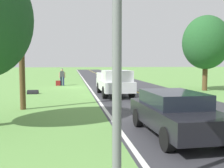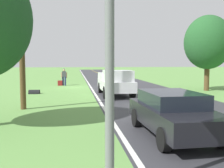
# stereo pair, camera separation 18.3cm
# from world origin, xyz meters

# --- Properties ---
(ground_plane) EXTENTS (200.00, 200.00, 0.00)m
(ground_plane) POSITION_xyz_m (0.00, 0.00, 0.00)
(ground_plane) COLOR #609347
(road_surface) EXTENTS (7.35, 120.00, 0.00)m
(road_surface) POSITION_xyz_m (-4.85, 0.00, 0.00)
(road_surface) COLOR #333338
(road_surface) RESTS_ON ground
(lane_edge_line) EXTENTS (0.16, 117.60, 0.00)m
(lane_edge_line) POSITION_xyz_m (-1.36, 0.00, 0.01)
(lane_edge_line) COLOR silver
(lane_edge_line) RESTS_ON ground
(lane_centre_line) EXTENTS (0.14, 117.60, 0.00)m
(lane_centre_line) POSITION_xyz_m (-4.85, 0.00, 0.01)
(lane_centre_line) COLOR gold
(lane_centre_line) RESTS_ON ground
(hitchhiker_walking) EXTENTS (0.62, 0.51, 1.75)m
(hitchhiker_walking) POSITION_xyz_m (1.23, -2.32, 0.98)
(hitchhiker_walking) COLOR navy
(hitchhiker_walking) RESTS_ON ground
(suitcase_carried) EXTENTS (0.47, 0.23, 0.52)m
(suitcase_carried) POSITION_xyz_m (1.64, -2.22, 0.26)
(suitcase_carried) COLOR maroon
(suitcase_carried) RESTS_ON ground
(pickup_truck_passing) EXTENTS (2.13, 5.42, 1.82)m
(pickup_truck_passing) POSITION_xyz_m (-2.75, 6.44, 0.97)
(pickup_truck_passing) COLOR silver
(pickup_truck_passing) RESTS_ON ground
(tree_far_side_near) EXTENTS (3.86, 3.86, 6.23)m
(tree_far_side_near) POSITION_xyz_m (-10.78, 4.27, 4.00)
(tree_far_side_near) COLOR brown
(tree_far_side_near) RESTS_ON ground
(sedan_ahead_same_lane) EXTENTS (2.04, 4.46, 1.41)m
(sedan_ahead_same_lane) POSITION_xyz_m (-3.02, 16.85, 0.75)
(sedan_ahead_same_lane) COLOR black
(sedan_ahead_same_lane) RESTS_ON ground
(utility_pole_roadside) EXTENTS (0.28, 0.28, 8.55)m
(utility_pole_roadside) POSITION_xyz_m (2.72, 11.21, 4.27)
(utility_pole_roadside) COLOR brown
(utility_pole_roadside) RESTS_ON ground
(drainage_culvert) EXTENTS (0.80, 0.60, 0.60)m
(drainage_culvert) POSITION_xyz_m (3.18, 4.52, 0.00)
(drainage_culvert) COLOR black
(drainage_culvert) RESTS_ON ground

